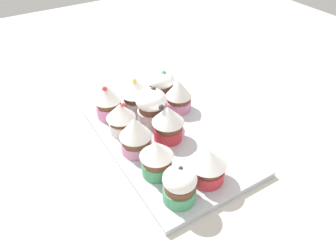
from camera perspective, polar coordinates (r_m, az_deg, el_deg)
name	(u,v)px	position (r cm, az deg, el deg)	size (l,w,h in cm)	color
ground_plane	(168,148)	(65.29, 0.00, -3.89)	(180.00, 180.00, 3.00)	beige
baking_tray	(168,140)	(63.88, 0.00, -2.51)	(35.66, 22.66, 1.20)	silver
cupcake_0	(108,101)	(68.11, -10.64, 4.46)	(5.89, 5.89, 7.75)	pink
cupcake_1	(121,117)	(63.61, -8.35, 1.60)	(5.85, 5.85, 6.92)	white
cupcake_2	(135,134)	(58.58, -5.87, -1.47)	(6.01, 6.01, 7.59)	pink
cupcake_3	(157,158)	(54.10, -2.05, -5.64)	(5.74, 5.74, 7.15)	#4C9E6B
cupcake_4	(180,185)	(50.67, 2.07, -10.49)	(5.42, 5.42, 6.65)	#4C9E6B
cupcake_5	(136,93)	(69.90, -5.81, 5.94)	(6.72, 6.72, 7.58)	white
cupcake_6	(153,105)	(65.75, -2.71, 3.78)	(6.36, 6.36, 7.79)	white
cupcake_7	(165,122)	(60.97, -0.52, 0.70)	(6.21, 6.21, 7.84)	#D1333D
cupcake_8	(206,165)	(53.61, 6.78, -6.89)	(6.48, 6.48, 6.68)	#D1333D
cupcake_9	(161,85)	(73.20, -1.21, 7.35)	(5.95, 5.95, 6.99)	#D1333D
cupcake_10	(178,95)	(69.09, 1.87, 5.50)	(5.64, 5.64, 7.17)	pink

